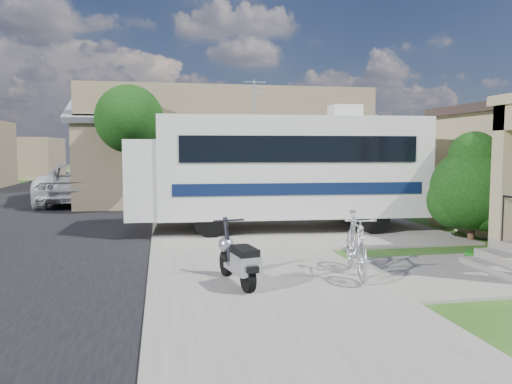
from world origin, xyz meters
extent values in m
plane|color=#193C10|center=(0.00, 0.00, 0.00)|extent=(120.00, 120.00, 0.00)
cube|color=black|center=(-7.50, 10.00, 0.01)|extent=(9.00, 80.00, 0.02)
cube|color=slate|center=(-1.00, 10.00, 0.03)|extent=(4.00, 80.00, 0.06)
cube|color=slate|center=(1.50, 4.50, 0.03)|extent=(7.00, 6.00, 0.05)
cube|color=slate|center=(3.00, -1.00, 0.03)|extent=(4.00, 3.00, 0.05)
cube|color=black|center=(5.48, 2.70, 1.70)|extent=(0.04, 1.10, 1.20)
cube|color=slate|center=(3.35, -1.30, 0.08)|extent=(0.35, 2.16, 0.16)
cube|color=#9A8B61|center=(4.08, -0.28, 1.85)|extent=(0.35, 0.35, 2.70)
cube|color=#7C674D|center=(0.00, 14.00, 1.80)|extent=(12.00, 8.00, 3.60)
cube|color=slate|center=(0.00, 12.00, 4.15)|extent=(12.50, 4.40, 1.78)
cube|color=slate|center=(0.00, 16.00, 4.15)|extent=(12.50, 4.40, 1.78)
cube|color=slate|center=(0.00, 14.00, 4.85)|extent=(12.50, 0.50, 0.22)
cube|color=#7C674D|center=(0.00, 10.10, 4.15)|extent=(11.76, 0.20, 1.30)
cube|color=#7C674D|center=(-15.00, 34.00, 1.60)|extent=(8.00, 7.00, 3.20)
cylinder|color=#301F15|center=(-3.80, 9.00, 1.57)|extent=(0.20, 0.20, 3.15)
sphere|color=black|center=(-3.80, 9.00, 3.38)|extent=(2.40, 2.40, 2.40)
sphere|color=black|center=(-3.40, 9.20, 2.93)|extent=(1.68, 1.68, 1.68)
cylinder|color=#301F15|center=(-3.80, 19.00, 1.65)|extent=(0.20, 0.20, 3.29)
sphere|color=black|center=(-3.80, 19.00, 3.53)|extent=(2.40, 2.40, 2.40)
sphere|color=black|center=(-3.40, 19.20, 3.06)|extent=(1.68, 1.68, 1.68)
cylinder|color=#301F15|center=(-3.80, 28.00, 1.50)|extent=(0.20, 0.20, 3.01)
sphere|color=black|center=(-3.80, 28.00, 3.22)|extent=(2.40, 2.40, 2.40)
sphere|color=black|center=(-3.40, 28.20, 2.79)|extent=(1.68, 1.68, 1.68)
cube|color=beige|center=(0.91, 4.58, 1.84)|extent=(7.49, 3.05, 2.73)
cube|color=beige|center=(-3.18, 4.82, 1.52)|extent=(0.98, 2.54, 2.10)
cube|color=black|center=(-3.37, 4.83, 2.10)|extent=(0.19, 2.23, 0.95)
cube|color=black|center=(0.83, 3.25, 2.33)|extent=(6.24, 0.40, 0.68)
cube|color=black|center=(0.98, 5.90, 2.33)|extent=(6.24, 0.40, 0.68)
cube|color=#0A1636|center=(0.83, 3.25, 1.29)|extent=(6.61, 0.41, 0.32)
cube|color=#0A1636|center=(0.98, 5.90, 1.29)|extent=(6.61, 0.41, 0.32)
cube|color=beige|center=(2.48, 4.49, 3.39)|extent=(0.88, 0.78, 0.37)
cylinder|color=#ACADB4|center=(-0.14, 4.64, 3.73)|extent=(0.04, 0.04, 1.05)
cylinder|color=black|center=(-1.51, 3.56, 0.47)|extent=(0.86, 0.34, 0.84)
cylinder|color=black|center=(-1.37, 5.87, 0.47)|extent=(0.86, 0.34, 0.84)
cylinder|color=black|center=(2.89, 3.30, 0.47)|extent=(0.86, 0.34, 0.84)
cylinder|color=black|center=(3.03, 5.61, 0.47)|extent=(0.86, 0.34, 0.84)
cylinder|color=#301F15|center=(4.91, 1.95, 0.41)|extent=(0.16, 0.16, 0.82)
sphere|color=black|center=(4.91, 1.95, 1.33)|extent=(2.05, 2.05, 2.05)
sphere|color=black|center=(5.32, 2.26, 1.74)|extent=(1.64, 1.64, 1.64)
sphere|color=black|center=(4.60, 2.16, 1.03)|extent=(1.44, 1.44, 1.44)
sphere|color=black|center=(5.11, 1.65, 0.92)|extent=(1.23, 1.23, 1.23)
sphere|color=black|center=(4.91, 1.95, 2.15)|extent=(1.23, 1.23, 1.23)
cylinder|color=black|center=(-1.40, -1.55, 0.28)|extent=(0.20, 0.46, 0.45)
cylinder|color=black|center=(-1.61, -0.44, 0.28)|extent=(0.20, 0.46, 0.45)
cube|color=#ACADB4|center=(-1.50, -1.04, 0.35)|extent=(0.40, 0.61, 0.08)
cube|color=#ACADB4|center=(-1.42, -1.45, 0.49)|extent=(0.44, 0.62, 0.31)
cube|color=black|center=(-1.43, -1.40, 0.69)|extent=(0.41, 0.66, 0.12)
cube|color=black|center=(-1.38, -1.70, 0.47)|extent=(0.22, 0.23, 0.10)
cylinder|color=black|center=(-1.59, -0.51, 0.69)|extent=(0.14, 0.36, 0.85)
sphere|color=#ACADB4|center=(-1.61, -0.44, 0.62)|extent=(0.29, 0.29, 0.29)
sphere|color=black|center=(-1.62, -0.36, 0.62)|extent=(0.12, 0.12, 0.12)
cylinder|color=black|center=(-1.58, -0.59, 1.08)|extent=(0.56, 0.14, 0.04)
cube|color=black|center=(-1.61, -0.44, 0.41)|extent=(0.19, 0.31, 0.06)
imported|color=#ACADB4|center=(0.69, -0.87, 0.57)|extent=(0.92, 1.97, 1.14)
imported|color=silver|center=(-6.17, 13.02, 0.85)|extent=(3.00, 6.20, 1.70)
imported|color=silver|center=(-6.70, 20.22, 0.79)|extent=(2.61, 5.61, 1.59)
cylinder|color=#176A15|center=(3.65, -0.02, 0.08)|extent=(0.37, 0.37, 0.17)
camera|label=1|loc=(-2.74, -9.21, 2.34)|focal=35.00mm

